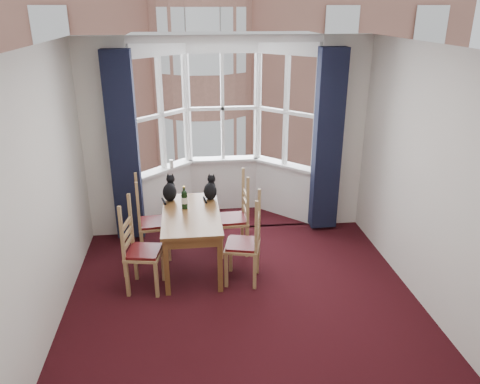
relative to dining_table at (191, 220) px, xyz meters
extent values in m
plane|color=black|center=(0.55, -1.16, -0.65)|extent=(4.50, 4.50, 0.00)
plane|color=white|center=(0.55, -1.16, 2.15)|extent=(4.50, 4.50, 0.00)
plane|color=silver|center=(-1.45, -1.16, 0.75)|extent=(0.00, 4.50, 4.50)
plane|color=silver|center=(2.55, -1.16, 0.75)|extent=(0.00, 4.50, 4.50)
plane|color=silver|center=(0.55, -3.41, 0.75)|extent=(4.00, 0.00, 4.00)
cube|color=silver|center=(-1.10, 1.09, 0.75)|extent=(0.70, 0.12, 2.80)
cube|color=silver|center=(2.20, 1.09, 0.75)|extent=(0.70, 0.12, 2.80)
cube|color=black|center=(-0.87, 0.91, 0.70)|extent=(0.38, 0.22, 2.60)
cube|color=black|center=(1.97, 0.91, 0.70)|extent=(0.38, 0.22, 2.60)
cube|color=brown|center=(0.00, 0.00, 0.08)|extent=(0.72, 1.33, 0.04)
cube|color=brown|center=(-0.30, -0.62, -0.30)|extent=(0.06, 0.06, 0.71)
cube|color=brown|center=(-0.31, 0.61, -0.30)|extent=(0.06, 0.06, 0.71)
cube|color=brown|center=(0.31, -0.61, -0.30)|extent=(0.06, 0.06, 0.71)
cube|color=brown|center=(0.30, 0.62, -0.30)|extent=(0.06, 0.06, 0.71)
cube|color=#A17F4E|center=(-0.56, -0.45, -0.17)|extent=(0.47, 0.48, 0.06)
cube|color=#4F0D0F|center=(-0.56, -0.45, -0.16)|extent=(0.42, 0.44, 0.03)
cube|color=#A17F4E|center=(-0.50, 0.34, -0.17)|extent=(0.45, 0.46, 0.06)
cube|color=#4F0D0F|center=(-0.50, 0.34, -0.16)|extent=(0.40, 0.42, 0.03)
cube|color=#A17F4E|center=(0.60, -0.40, -0.17)|extent=(0.49, 0.50, 0.06)
cube|color=#4F0D0F|center=(0.60, -0.40, -0.16)|extent=(0.44, 0.46, 0.03)
cube|color=#A17F4E|center=(0.55, 0.34, -0.17)|extent=(0.42, 0.44, 0.06)
cube|color=#4F0D0F|center=(0.55, 0.34, -0.16)|extent=(0.38, 0.40, 0.03)
ellipsoid|color=black|center=(-0.27, 0.45, 0.21)|extent=(0.23, 0.27, 0.24)
sphere|color=black|center=(-0.25, 0.53, 0.37)|extent=(0.13, 0.13, 0.11)
cone|color=black|center=(-0.28, 0.54, 0.42)|extent=(0.05, 0.05, 0.05)
cone|color=black|center=(-0.22, 0.52, 0.42)|extent=(0.05, 0.05, 0.05)
ellipsoid|color=black|center=(0.27, 0.43, 0.21)|extent=(0.23, 0.27, 0.23)
sphere|color=black|center=(0.29, 0.51, 0.35)|extent=(0.13, 0.13, 0.11)
cone|color=black|center=(0.26, 0.52, 0.41)|extent=(0.05, 0.05, 0.05)
cone|color=black|center=(0.32, 0.50, 0.41)|extent=(0.05, 0.05, 0.05)
cylinder|color=black|center=(-0.08, 0.15, 0.21)|extent=(0.08, 0.08, 0.22)
sphere|color=black|center=(-0.08, 0.15, 0.31)|extent=(0.07, 0.07, 0.07)
cylinder|color=black|center=(-0.08, 0.15, 0.35)|extent=(0.03, 0.03, 0.09)
cylinder|color=gold|center=(-0.08, 0.15, 0.39)|extent=(0.03, 0.03, 0.02)
cylinder|color=silver|center=(-0.08, 0.15, 0.21)|extent=(0.08, 0.08, 0.08)
cylinder|color=white|center=(-0.26, 1.44, 0.28)|extent=(0.06, 0.06, 0.13)
plane|color=#333335|center=(0.55, 31.09, -6.65)|extent=(80.00, 80.00, 0.00)
cube|color=#A96B57|center=(0.55, 13.09, 0.35)|extent=(18.00, 6.00, 14.00)
cylinder|color=#A96B57|center=(0.55, 10.09, 0.35)|extent=(3.20, 3.20, 14.00)
camera|label=1|loc=(0.00, -5.34, 2.49)|focal=35.00mm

